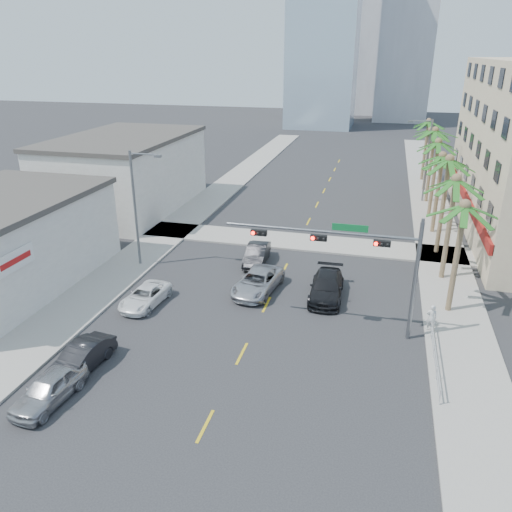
{
  "coord_description": "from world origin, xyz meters",
  "views": [
    {
      "loc": [
        6.68,
        -18.7,
        15.7
      ],
      "look_at": [
        -0.69,
        9.85,
        3.5
      ],
      "focal_mm": 35.0,
      "sensor_mm": 36.0,
      "label": 1
    }
  ],
  "objects_px": {
    "car_parked_near": "(49,389)",
    "traffic_signal_mast": "(359,254)",
    "car_parked_far": "(145,296)",
    "pedestrian": "(431,318)",
    "car_parked_mid": "(81,358)",
    "car_lane_right": "(327,287)",
    "car_lane_center": "(258,282)",
    "car_lane_left": "(257,254)"
  },
  "relations": [
    {
      "from": "car_lane_right",
      "to": "car_lane_left",
      "type": "bearing_deg",
      "value": 141.4
    },
    {
      "from": "car_parked_far",
      "to": "car_parked_near",
      "type": "bearing_deg",
      "value": -85.06
    },
    {
      "from": "traffic_signal_mast",
      "to": "car_parked_mid",
      "type": "height_order",
      "value": "traffic_signal_mast"
    },
    {
      "from": "traffic_signal_mast",
      "to": "car_parked_mid",
      "type": "xyz_separation_m",
      "value": [
        -13.58,
        -7.44,
        -4.35
      ]
    },
    {
      "from": "pedestrian",
      "to": "car_parked_near",
      "type": "bearing_deg",
      "value": 31.0
    },
    {
      "from": "car_lane_right",
      "to": "car_parked_near",
      "type": "bearing_deg",
      "value": -130.49
    },
    {
      "from": "car_lane_center",
      "to": "car_parked_far",
      "type": "bearing_deg",
      "value": -143.2
    },
    {
      "from": "traffic_signal_mast",
      "to": "car_parked_near",
      "type": "relative_size",
      "value": 2.59
    },
    {
      "from": "car_lane_center",
      "to": "car_lane_right",
      "type": "relative_size",
      "value": 1.0
    },
    {
      "from": "car_parked_near",
      "to": "traffic_signal_mast",
      "type": "bearing_deg",
      "value": 41.69
    },
    {
      "from": "car_parked_near",
      "to": "car_parked_mid",
      "type": "bearing_deg",
      "value": 94.89
    },
    {
      "from": "car_parked_mid",
      "to": "car_lane_right",
      "type": "height_order",
      "value": "car_lane_right"
    },
    {
      "from": "car_lane_left",
      "to": "car_parked_mid",
      "type": "bearing_deg",
      "value": -112.48
    },
    {
      "from": "car_lane_center",
      "to": "car_parked_near",
      "type": "bearing_deg",
      "value": -108.09
    },
    {
      "from": "car_lane_left",
      "to": "pedestrian",
      "type": "xyz_separation_m",
      "value": [
        12.68,
        -7.62,
        0.25
      ]
    },
    {
      "from": "car_parked_mid",
      "to": "car_parked_far",
      "type": "xyz_separation_m",
      "value": [
        0.0,
        7.49,
        -0.1
      ]
    },
    {
      "from": "car_lane_left",
      "to": "car_lane_center",
      "type": "height_order",
      "value": "car_lane_center"
    },
    {
      "from": "car_lane_right",
      "to": "car_parked_far",
      "type": "bearing_deg",
      "value": -162.06
    },
    {
      "from": "traffic_signal_mast",
      "to": "car_parked_mid",
      "type": "relative_size",
      "value": 2.59
    },
    {
      "from": "traffic_signal_mast",
      "to": "car_lane_left",
      "type": "distance_m",
      "value": 12.71
    },
    {
      "from": "car_lane_center",
      "to": "pedestrian",
      "type": "xyz_separation_m",
      "value": [
        11.36,
        -2.7,
        0.25
      ]
    },
    {
      "from": "car_parked_far",
      "to": "pedestrian",
      "type": "height_order",
      "value": "pedestrian"
    },
    {
      "from": "car_lane_right",
      "to": "car_lane_center",
      "type": "bearing_deg",
      "value": -177.52
    },
    {
      "from": "car_parked_mid",
      "to": "car_lane_center",
      "type": "bearing_deg",
      "value": 65.69
    },
    {
      "from": "car_lane_center",
      "to": "car_lane_right",
      "type": "xyz_separation_m",
      "value": [
        4.77,
        0.35,
        0.03
      ]
    },
    {
      "from": "car_parked_mid",
      "to": "car_lane_right",
      "type": "distance_m",
      "value": 16.33
    },
    {
      "from": "traffic_signal_mast",
      "to": "car_lane_center",
      "type": "height_order",
      "value": "traffic_signal_mast"
    },
    {
      "from": "car_parked_near",
      "to": "car_lane_center",
      "type": "distance_m",
      "value": 15.5
    },
    {
      "from": "car_lane_left",
      "to": "car_lane_right",
      "type": "height_order",
      "value": "car_lane_right"
    },
    {
      "from": "car_parked_far",
      "to": "car_lane_center",
      "type": "distance_m",
      "value": 7.71
    },
    {
      "from": "car_lane_center",
      "to": "pedestrian",
      "type": "height_order",
      "value": "pedestrian"
    },
    {
      "from": "car_lane_center",
      "to": "car_parked_mid",
      "type": "bearing_deg",
      "value": -113.26
    },
    {
      "from": "traffic_signal_mast",
      "to": "car_lane_center",
      "type": "relative_size",
      "value": 2.08
    },
    {
      "from": "car_lane_right",
      "to": "pedestrian",
      "type": "height_order",
      "value": "pedestrian"
    },
    {
      "from": "car_parked_far",
      "to": "car_lane_center",
      "type": "height_order",
      "value": "car_lane_center"
    },
    {
      "from": "car_parked_mid",
      "to": "car_lane_center",
      "type": "height_order",
      "value": "car_lane_center"
    },
    {
      "from": "traffic_signal_mast",
      "to": "pedestrian",
      "type": "height_order",
      "value": "traffic_signal_mast"
    },
    {
      "from": "traffic_signal_mast",
      "to": "car_parked_far",
      "type": "relative_size",
      "value": 2.53
    },
    {
      "from": "traffic_signal_mast",
      "to": "car_lane_right",
      "type": "height_order",
      "value": "traffic_signal_mast"
    },
    {
      "from": "car_parked_near",
      "to": "car_lane_right",
      "type": "bearing_deg",
      "value": 56.09
    },
    {
      "from": "car_parked_mid",
      "to": "pedestrian",
      "type": "relative_size",
      "value": 2.56
    },
    {
      "from": "car_parked_mid",
      "to": "car_parked_far",
      "type": "height_order",
      "value": "car_parked_mid"
    }
  ]
}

